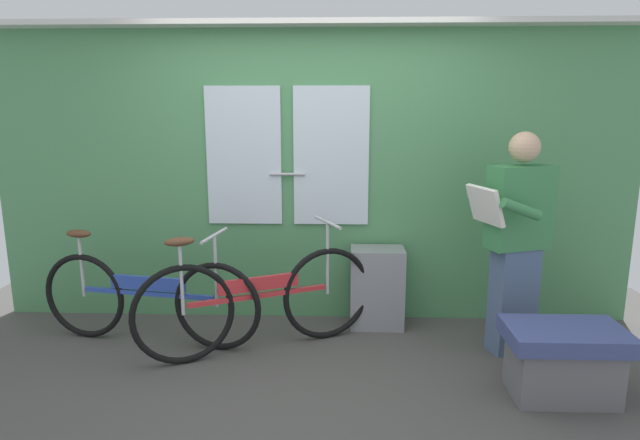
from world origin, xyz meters
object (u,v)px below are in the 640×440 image
(bicycle_near_door, at_px, (258,301))
(passenger_reading_newspaper, at_px, (516,240))
(bicycle_leaning_behind, at_px, (148,298))
(bench_seat_corner, at_px, (563,360))
(trash_bin_by_wall, at_px, (377,288))

(bicycle_near_door, relative_size, passenger_reading_newspaper, 1.03)
(bicycle_leaning_behind, relative_size, bench_seat_corner, 2.46)
(trash_bin_by_wall, bearing_deg, bicycle_near_door, -151.49)
(bicycle_near_door, height_order, bicycle_leaning_behind, bicycle_near_door)
(passenger_reading_newspaper, bearing_deg, trash_bin_by_wall, -43.03)
(bicycle_near_door, distance_m, trash_bin_by_wall, 1.01)
(bicycle_near_door, xyz_separation_m, passenger_reading_newspaper, (1.82, 0.06, 0.45))
(bicycle_leaning_behind, bearing_deg, passenger_reading_newspaper, 9.05)
(passenger_reading_newspaper, bearing_deg, bicycle_near_door, -16.78)
(bicycle_leaning_behind, bearing_deg, bench_seat_corner, -3.81)
(trash_bin_by_wall, distance_m, bench_seat_corner, 1.50)
(bicycle_near_door, height_order, trash_bin_by_wall, bicycle_near_door)
(bicycle_leaning_behind, distance_m, bench_seat_corner, 2.87)
(bicycle_leaning_behind, xyz_separation_m, passenger_reading_newspaper, (2.66, -0.04, 0.48))
(bicycle_leaning_behind, relative_size, passenger_reading_newspaper, 1.09)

